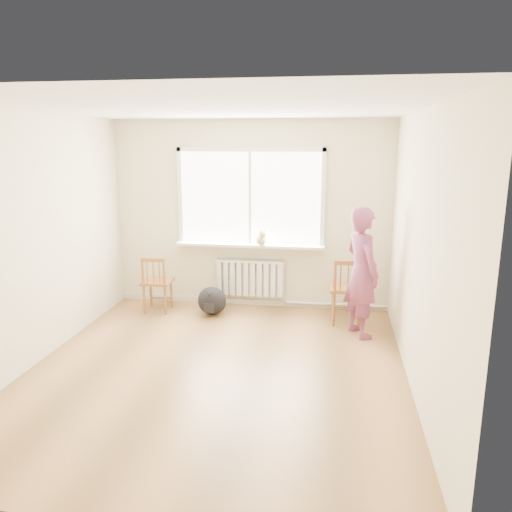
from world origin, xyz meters
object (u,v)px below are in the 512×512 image
at_px(person, 362,273).
at_px(cat, 262,238).
at_px(chair_right, 347,291).
at_px(backpack, 212,301).
at_px(chair_left, 156,284).

xyz_separation_m(person, cat, (-1.36, 0.78, 0.24)).
height_order(chair_right, backpack, chair_right).
bearing_deg(cat, backpack, -168.29).
bearing_deg(cat, chair_left, 177.14).
relative_size(chair_left, chair_right, 0.91).
bearing_deg(chair_left, person, 168.46).
bearing_deg(person, cat, 31.90).
xyz_separation_m(chair_right, person, (0.16, -0.38, 0.36)).
bearing_deg(chair_left, cat, -169.56).
height_order(chair_right, person, person).
height_order(chair_left, backpack, chair_left).
bearing_deg(chair_left, backpack, 177.17).
bearing_deg(person, backpack, 49.46).
height_order(person, cat, person).
distance_m(chair_left, cat, 1.63).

